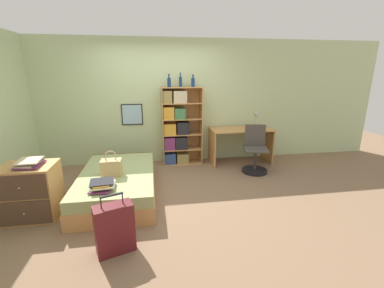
{
  "coord_description": "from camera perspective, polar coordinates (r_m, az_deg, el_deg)",
  "views": [
    {
      "loc": [
        -0.17,
        -3.93,
        1.92
      ],
      "look_at": [
        0.48,
        0.19,
        0.75
      ],
      "focal_mm": 24.0,
      "sensor_mm": 36.0,
      "label": 1
    }
  ],
  "objects": [
    {
      "name": "ground_plane",
      "position": [
        4.37,
        -5.91,
        -10.46
      ],
      "size": [
        14.0,
        14.0,
        0.0
      ],
      "primitive_type": "plane",
      "color": "#84664C"
    },
    {
      "name": "wall_back",
      "position": [
        5.54,
        -7.26,
        9.12
      ],
      "size": [
        10.0,
        0.09,
        2.6
      ],
      "color": "beige",
      "rests_on": "ground_plane"
    },
    {
      "name": "bed",
      "position": [
        4.34,
        -16.05,
        -8.3
      ],
      "size": [
        1.15,
        1.94,
        0.41
      ],
      "color": "tan",
      "rests_on": "ground_plane"
    },
    {
      "name": "handbag",
      "position": [
        4.06,
        -17.46,
        -4.98
      ],
      "size": [
        0.3,
        0.2,
        0.39
      ],
      "color": "tan",
      "rests_on": "bed"
    },
    {
      "name": "book_stack_on_bed",
      "position": [
        3.67,
        -19.23,
        -8.61
      ],
      "size": [
        0.33,
        0.39,
        0.12
      ],
      "color": "#99894C",
      "rests_on": "bed"
    },
    {
      "name": "suitcase",
      "position": [
        3.06,
        -16.84,
        -17.54
      ],
      "size": [
        0.45,
        0.33,
        0.69
      ],
      "color": "#5B191E",
      "rests_on": "ground_plane"
    },
    {
      "name": "dresser",
      "position": [
        4.12,
        -32.12,
        -8.94
      ],
      "size": [
        0.67,
        0.56,
        0.74
      ],
      "color": "tan",
      "rests_on": "ground_plane"
    },
    {
      "name": "magazine_pile_on_dresser",
      "position": [
        3.94,
        -32.43,
        -3.62
      ],
      "size": [
        0.3,
        0.35,
        0.08
      ],
      "color": "#232328",
      "rests_on": "dresser"
    },
    {
      "name": "bookcase",
      "position": [
        5.43,
        -3.26,
        3.61
      ],
      "size": [
        0.83,
        0.34,
        1.63
      ],
      "color": "tan",
      "rests_on": "ground_plane"
    },
    {
      "name": "bottle_green",
      "position": [
        5.31,
        -5.13,
        13.57
      ],
      "size": [
        0.07,
        0.07,
        0.26
      ],
      "color": "navy",
      "rests_on": "bookcase"
    },
    {
      "name": "bottle_brown",
      "position": [
        5.37,
        -2.58,
        13.73
      ],
      "size": [
        0.06,
        0.06,
        0.28
      ],
      "color": "navy",
      "rests_on": "bookcase"
    },
    {
      "name": "bottle_clear",
      "position": [
        5.4,
        0.22,
        13.61
      ],
      "size": [
        0.07,
        0.07,
        0.24
      ],
      "color": "navy",
      "rests_on": "bookcase"
    },
    {
      "name": "desk",
      "position": [
        5.65,
        10.75,
        1.18
      ],
      "size": [
        1.31,
        0.62,
        0.76
      ],
      "color": "tan",
      "rests_on": "ground_plane"
    },
    {
      "name": "desk_lamp",
      "position": [
        5.67,
        14.13,
        6.01
      ],
      "size": [
        0.19,
        0.14,
        0.4
      ],
      "color": "#ADA89E",
      "rests_on": "desk"
    },
    {
      "name": "desk_chair",
      "position": [
        5.24,
        13.8,
        -2.85
      ],
      "size": [
        0.54,
        0.54,
        0.92
      ],
      "color": "black",
      "rests_on": "ground_plane"
    }
  ]
}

